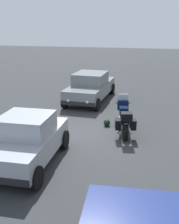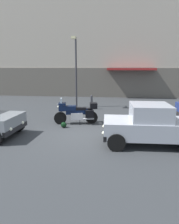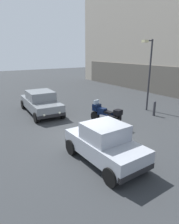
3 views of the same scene
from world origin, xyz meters
The scene contains 5 objects.
ground_plane centered at (0.00, 0.00, 0.00)m, with size 80.00×80.00×0.00m, color #2D3033.
motorcycle centered at (-0.54, 1.54, 0.62)m, with size 2.24×0.98×1.36m.
helmet centered at (-1.06, 0.78, 0.14)m, with size 0.28×0.28×0.28m, color black.
car_sedan_far centered at (-4.82, -0.82, 0.78)m, with size 4.64×2.11×1.56m.
car_compact_side centered at (2.68, -0.98, 0.77)m, with size 3.52×1.81×1.56m.
Camera 1 is at (9.57, 2.60, 4.10)m, focal length 43.85 mm.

